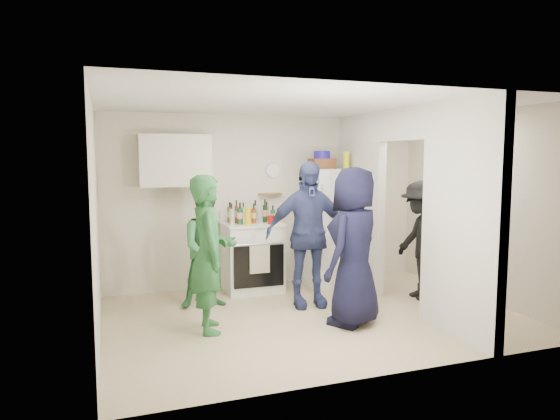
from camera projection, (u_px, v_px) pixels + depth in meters
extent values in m
plane|color=#CABC8E|center=(313.00, 316.00, 5.97)|extent=(4.80, 4.80, 0.00)
plane|color=silver|center=(269.00, 201.00, 7.43)|extent=(4.80, 0.00, 4.80)
plane|color=silver|center=(393.00, 234.00, 4.24)|extent=(4.80, 0.00, 4.80)
plane|color=silver|center=(96.00, 221.00, 5.05)|extent=(0.00, 3.40, 3.40)
plane|color=silver|center=(480.00, 206.00, 6.62)|extent=(0.00, 3.40, 3.40)
plane|color=white|center=(315.00, 104.00, 5.70)|extent=(4.80, 4.80, 0.00)
cube|color=silver|center=(360.00, 202.00, 7.26)|extent=(0.12, 1.20, 2.50)
cube|color=silver|center=(462.00, 219.00, 5.19)|extent=(0.12, 1.20, 2.50)
cube|color=silver|center=(405.00, 124.00, 6.11)|extent=(0.12, 1.00, 0.40)
cube|color=white|center=(252.00, 257.00, 7.08)|extent=(0.82, 0.68, 0.97)
cube|color=silver|center=(175.00, 161.00, 6.74)|extent=(0.95, 0.34, 0.70)
cube|color=white|center=(329.00, 227.00, 7.40)|extent=(0.71, 0.69, 1.72)
cube|color=brown|center=(322.00, 164.00, 7.31)|extent=(0.35, 0.25, 0.15)
cylinder|color=#20169C|center=(322.00, 155.00, 7.30)|extent=(0.24, 0.24, 0.11)
cylinder|color=#FBFF15|center=(346.00, 160.00, 7.27)|extent=(0.09, 0.09, 0.25)
cylinder|color=white|center=(273.00, 170.00, 7.38)|extent=(0.22, 0.02, 0.22)
cube|color=olive|center=(270.00, 194.00, 7.37)|extent=(0.35, 0.08, 0.03)
cube|color=black|center=(470.00, 175.00, 6.76)|extent=(0.03, 0.70, 0.80)
cube|color=white|center=(469.00, 175.00, 6.75)|extent=(0.04, 0.76, 0.86)
cube|color=white|center=(469.00, 149.00, 6.71)|extent=(0.04, 0.82, 0.18)
cylinder|color=yellow|center=(248.00, 216.00, 6.77)|extent=(0.09, 0.09, 0.25)
cylinder|color=#B90F0C|center=(271.00, 220.00, 6.91)|extent=(0.09, 0.09, 0.12)
imported|color=#2E743A|center=(208.00, 254.00, 5.40)|extent=(0.46, 0.65, 1.71)
imported|color=#367C44|center=(209.00, 248.00, 6.29)|extent=(0.74, 0.58, 1.50)
imported|color=navy|center=(307.00, 234.00, 6.31)|extent=(1.12, 0.55, 1.85)
imported|color=black|center=(354.00, 246.00, 5.61)|extent=(1.04, 0.97, 1.79)
imported|color=black|center=(422.00, 240.00, 6.65)|extent=(0.67, 1.07, 1.59)
cylinder|color=brown|center=(230.00, 212.00, 7.04)|extent=(0.08, 0.08, 0.29)
cylinder|color=#184A2A|center=(240.00, 213.00, 6.87)|extent=(0.08, 0.08, 0.30)
cylinder|color=silver|center=(243.00, 212.00, 7.14)|extent=(0.06, 0.06, 0.28)
cylinder|color=brown|center=(254.00, 213.00, 6.96)|extent=(0.06, 0.06, 0.28)
cylinder|color=#A5A7B6|center=(255.00, 211.00, 7.22)|extent=(0.07, 0.07, 0.30)
cylinder|color=#133617|center=(265.00, 211.00, 7.08)|extent=(0.07, 0.07, 0.33)
cylinder|color=olive|center=(267.00, 211.00, 7.23)|extent=(0.06, 0.06, 0.28)
cylinder|color=#A7ABB3|center=(232.00, 214.00, 6.81)|extent=(0.06, 0.06, 0.30)
cylinder|color=brown|center=(254.00, 213.00, 7.13)|extent=(0.07, 0.07, 0.25)
cylinder|color=#21603C|center=(273.00, 214.00, 7.02)|extent=(0.07, 0.07, 0.25)
cylinder|color=brown|center=(237.00, 212.00, 6.98)|extent=(0.06, 0.06, 0.33)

